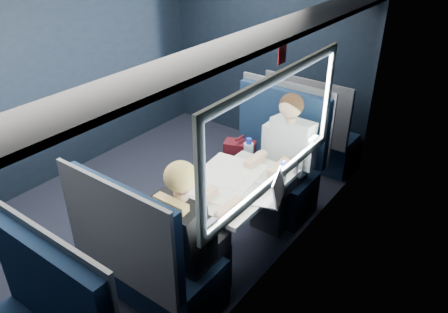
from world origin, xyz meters
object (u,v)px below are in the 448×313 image
Objects in this scene: woman at (188,230)px; cup at (294,167)px; table at (237,191)px; laptop at (271,192)px; bottle_small at (283,173)px; man at (285,155)px; seat_row_front at (310,135)px; seat_bay_near at (269,166)px; seat_bay_far at (150,262)px.

woman is 1.17m from cup.
laptop is at bearing -4.92° from table.
laptop is at bearing -78.82° from bottle_small.
man reaches higher than bottle_small.
bottle_small is (-0.05, 0.27, 0.02)m from laptop.
seat_bay_near is at bearing -90.68° from seat_row_front.
seat_bay_far is at bearing -113.25° from bottle_small.
table is at bearing 78.22° from seat_bay_far.
seat_row_front reaches higher than table.
cup is (-0.05, 0.47, -0.02)m from laptop.
laptop is (0.53, 0.84, 0.39)m from seat_bay_far.
laptop reaches higher than cup.
seat_row_front is 3.06× the size of laptop.
seat_row_front is at bearing 89.32° from seat_bay_near.
seat_bay_near is 12.64× the size of cup.
man is (0.25, 1.57, 0.30)m from seat_bay_far.
seat_row_front is (0.00, 2.67, -0.00)m from seat_bay_far.
laptop is (0.54, -0.90, 0.38)m from seat_bay_near.
cup is at bearing -70.51° from seat_row_front.
man is 0.79m from laptop.
bottle_small is (0.23, -0.46, 0.11)m from man.
seat_bay_far reaches higher than bottle_small.
seat_bay_far is at bearing -89.64° from seat_bay_near.
man is 6.63× the size of bottle_small.
seat_bay_near is 1.74m from seat_bay_far.
seat_row_front is 2.54m from woman.
bottle_small is 0.20m from cup.
man is (0.26, -0.17, 0.30)m from seat_bay_near.
man is 13.26× the size of cup.
seat_row_front is 1.49m from cup.
woman is (0.00, -1.41, 0.01)m from man.
seat_bay_near is at bearing 102.56° from table.
bottle_small is (0.30, 0.24, 0.16)m from table.
cup is (0.48, 1.31, 0.38)m from seat_bay_far.
seat_row_front is at bearing 109.49° from cup.
woman is 6.63× the size of bottle_small.
woman is at bearing -112.75° from laptop.
woman reaches higher than seat_bay_near.
seat_row_front is 1.68m from bottle_small.
man is at bearing 131.64° from cup.
bottle_small is at bearing 39.18° from table.
cup reaches higher than table.
laptop is 0.28m from bottle_small.
seat_bay_near and seat_bay_far have the same top height.
seat_bay_near is at bearing 121.23° from laptop.
seat_bay_far is 0.95× the size of man.
seat_row_front reaches higher than cup.
seat_bay_near is 1.09× the size of seat_row_front.
bottle_small is 2.00× the size of cup.
laptop is (0.53, -1.83, 0.40)m from seat_row_front.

